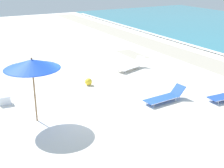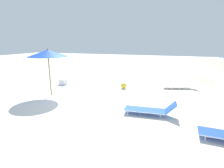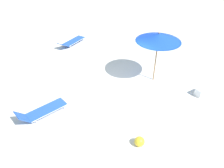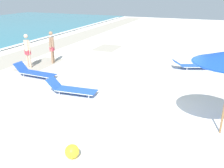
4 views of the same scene
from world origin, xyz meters
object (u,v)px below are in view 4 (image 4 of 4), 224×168
at_px(sun_lounger_under_umbrella, 34,72).
at_px(beach_ball, 72,151).
at_px(sun_lounger_near_water_right, 194,65).
at_px(beachgoer_shoreline_child, 52,45).
at_px(beachgoer_wading_adult, 27,49).
at_px(sun_lounger_near_water_left, 71,89).

distance_m(sun_lounger_under_umbrella, beach_ball, 6.67).
distance_m(sun_lounger_near_water_right, beach_ball, 8.99).
bearing_deg(beachgoer_shoreline_child, beachgoer_wading_adult, -43.52).
bearing_deg(sun_lounger_under_umbrella, sun_lounger_near_water_right, -56.70).
relative_size(sun_lounger_under_umbrella, sun_lounger_near_water_right, 0.95).
height_order(sun_lounger_under_umbrella, sun_lounger_near_water_left, sun_lounger_under_umbrella).
bearing_deg(sun_lounger_under_umbrella, beachgoer_shoreline_child, 16.12).
bearing_deg(beach_ball, sun_lounger_under_umbrella, 45.93).
height_order(beachgoer_shoreline_child, beach_ball, beachgoer_shoreline_child).
bearing_deg(beachgoer_wading_adult, beach_ball, -31.62).
xyz_separation_m(beachgoer_shoreline_child, beach_ball, (-6.95, -5.35, -0.82)).
bearing_deg(sun_lounger_near_water_right, sun_lounger_under_umbrella, 98.97).
distance_m(sun_lounger_under_umbrella, sun_lounger_near_water_left, 2.94).
distance_m(beachgoer_wading_adult, beach_ball, 8.38).
distance_m(beachgoer_shoreline_child, beach_ball, 8.81).
height_order(sun_lounger_under_umbrella, beach_ball, sun_lounger_under_umbrella).
height_order(sun_lounger_near_water_left, sun_lounger_near_water_right, sun_lounger_near_water_left).
relative_size(beachgoer_shoreline_child, beach_ball, 4.96).
relative_size(beachgoer_wading_adult, beach_ball, 4.96).
xyz_separation_m(sun_lounger_under_umbrella, beachgoer_shoreline_child, (2.31, 0.56, 0.78)).
xyz_separation_m(sun_lounger_under_umbrella, sun_lounger_near_water_right, (4.10, -6.88, -0.01)).
distance_m(beachgoer_wading_adult, beachgoer_shoreline_child, 1.37).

